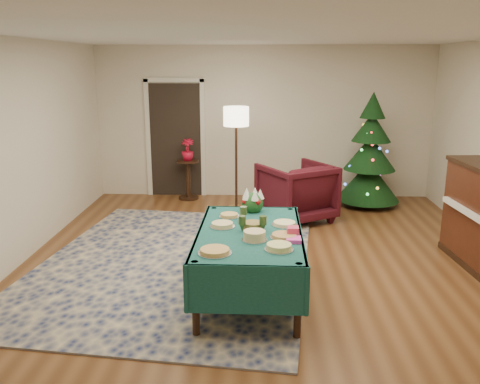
{
  "coord_description": "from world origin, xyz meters",
  "views": [
    {
      "loc": [
        -0.12,
        -5.65,
        2.4
      ],
      "look_at": [
        -0.31,
        0.15,
        0.91
      ],
      "focal_mm": 38.0,
      "sensor_mm": 36.0,
      "label": 1
    }
  ],
  "objects_px": {
    "buffet_table": "(250,244)",
    "potted_plant": "(188,154)",
    "side_table": "(188,180)",
    "floor_lamp": "(236,123)",
    "christmas_tree": "(370,156)",
    "gift_box": "(293,232)",
    "armchair": "(296,189)"
  },
  "relations": [
    {
      "from": "buffet_table",
      "to": "potted_plant",
      "type": "distance_m",
      "value": 4.09
    },
    {
      "from": "buffet_table",
      "to": "side_table",
      "type": "bearing_deg",
      "value": 106.55
    },
    {
      "from": "side_table",
      "to": "floor_lamp",
      "type": "bearing_deg",
      "value": -34.08
    },
    {
      "from": "christmas_tree",
      "to": "buffet_table",
      "type": "bearing_deg",
      "value": -118.76
    },
    {
      "from": "gift_box",
      "to": "floor_lamp",
      "type": "bearing_deg",
      "value": 101.56
    },
    {
      "from": "gift_box",
      "to": "potted_plant",
      "type": "distance_m",
      "value": 4.35
    },
    {
      "from": "buffet_table",
      "to": "gift_box",
      "type": "xyz_separation_m",
      "value": [
        0.43,
        -0.14,
        0.19
      ]
    },
    {
      "from": "armchair",
      "to": "gift_box",
      "type": "bearing_deg",
      "value": 54.08
    },
    {
      "from": "buffet_table",
      "to": "potted_plant",
      "type": "height_order",
      "value": "potted_plant"
    },
    {
      "from": "armchair",
      "to": "buffet_table",
      "type": "bearing_deg",
      "value": 44.96
    },
    {
      "from": "floor_lamp",
      "to": "christmas_tree",
      "type": "bearing_deg",
      "value": 7.6
    },
    {
      "from": "armchair",
      "to": "side_table",
      "type": "relative_size",
      "value": 1.41
    },
    {
      "from": "potted_plant",
      "to": "floor_lamp",
      "type": "bearing_deg",
      "value": -34.08
    },
    {
      "from": "side_table",
      "to": "potted_plant",
      "type": "xyz_separation_m",
      "value": [
        0.0,
        0.0,
        0.47
      ]
    },
    {
      "from": "side_table",
      "to": "christmas_tree",
      "type": "relative_size",
      "value": 0.37
    },
    {
      "from": "buffet_table",
      "to": "christmas_tree",
      "type": "distance_m",
      "value": 4.13
    },
    {
      "from": "floor_lamp",
      "to": "christmas_tree",
      "type": "relative_size",
      "value": 0.88
    },
    {
      "from": "gift_box",
      "to": "floor_lamp",
      "type": "distance_m",
      "value": 3.59
    },
    {
      "from": "buffet_table",
      "to": "armchair",
      "type": "bearing_deg",
      "value": 75.84
    },
    {
      "from": "side_table",
      "to": "gift_box",
      "type": "bearing_deg",
      "value": -68.52
    },
    {
      "from": "potted_plant",
      "to": "buffet_table",
      "type": "bearing_deg",
      "value": -73.45
    },
    {
      "from": "buffet_table",
      "to": "side_table",
      "type": "distance_m",
      "value": 4.09
    },
    {
      "from": "armchair",
      "to": "christmas_tree",
      "type": "height_order",
      "value": "christmas_tree"
    },
    {
      "from": "floor_lamp",
      "to": "gift_box",
      "type": "bearing_deg",
      "value": -78.44
    },
    {
      "from": "buffet_table",
      "to": "armchair",
      "type": "height_order",
      "value": "armchair"
    },
    {
      "from": "gift_box",
      "to": "christmas_tree",
      "type": "distance_m",
      "value": 4.06
    },
    {
      "from": "buffet_table",
      "to": "floor_lamp",
      "type": "bearing_deg",
      "value": 94.73
    },
    {
      "from": "side_table",
      "to": "christmas_tree",
      "type": "xyz_separation_m",
      "value": [
        3.15,
        -0.3,
        0.52
      ]
    },
    {
      "from": "buffet_table",
      "to": "potted_plant",
      "type": "bearing_deg",
      "value": 106.55
    },
    {
      "from": "gift_box",
      "to": "buffet_table",
      "type": "bearing_deg",
      "value": 162.25
    },
    {
      "from": "armchair",
      "to": "floor_lamp",
      "type": "height_order",
      "value": "floor_lamp"
    },
    {
      "from": "gift_box",
      "to": "christmas_tree",
      "type": "xyz_separation_m",
      "value": [
        1.55,
        3.75,
        0.1
      ]
    }
  ]
}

